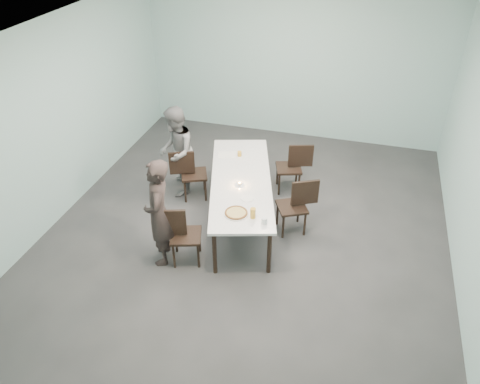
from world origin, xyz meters
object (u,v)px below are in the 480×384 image
(pizza, at_px, (236,213))
(side_plate, at_px, (247,198))
(table, at_px, (241,183))
(diner_far, at_px, (176,152))
(tealight, at_px, (240,184))
(chair_near_right, at_px, (297,203))
(water_tumbler, at_px, (264,221))
(chair_far_left, at_px, (189,171))
(chair_far_right, at_px, (294,164))
(diner_near, at_px, (159,213))
(beer_glass, at_px, (253,213))
(chair_near_left, at_px, (180,232))
(amber_tumbler, at_px, (239,154))

(pizza, xyz_separation_m, side_plate, (0.05, 0.39, -0.01))
(table, height_order, diner_far, diner_far)
(side_plate, height_order, tealight, tealight)
(chair_near_right, distance_m, water_tumbler, 1.03)
(chair_far_left, height_order, chair_far_right, same)
(chair_far_left, distance_m, diner_near, 1.63)
(table, height_order, tealight, tealight)
(beer_glass, bearing_deg, chair_far_left, 138.34)
(chair_near_left, relative_size, water_tumbler, 9.67)
(chair_far_right, height_order, tealight, chair_far_right)
(beer_glass, xyz_separation_m, water_tumbler, (0.18, -0.08, -0.03))
(chair_far_left, relative_size, beer_glass, 5.80)
(diner_near, xyz_separation_m, tealight, (0.84, 1.04, -0.03))
(chair_far_left, relative_size, chair_near_right, 1.00)
(side_plate, xyz_separation_m, amber_tumbler, (-0.45, 1.17, 0.04))
(side_plate, bearing_deg, diner_far, 147.21)
(chair_near_right, relative_size, water_tumbler, 9.67)
(diner_near, bearing_deg, chair_far_right, 128.15)
(side_plate, height_order, amber_tumbler, amber_tumbler)
(side_plate, relative_size, amber_tumbler, 2.25)
(table, xyz_separation_m, diner_far, (-1.27, 0.50, 0.09))
(diner_near, bearing_deg, chair_near_left, 79.80)
(table, height_order, water_tumbler, water_tumbler)
(chair_near_right, distance_m, diner_far, 2.23)
(chair_near_left, bearing_deg, diner_near, 171.93)
(chair_near_right, relative_size, diner_far, 0.56)
(tealight, bearing_deg, chair_far_right, 64.02)
(table, xyz_separation_m, chair_near_left, (-0.55, -1.15, -0.19))
(chair_near_left, relative_size, tealight, 15.54)
(water_tumbler, distance_m, tealight, 0.99)
(table, distance_m, tealight, 0.17)
(chair_near_left, relative_size, beer_glass, 5.80)
(table, relative_size, chair_near_right, 3.16)
(diner_far, distance_m, side_plate, 1.77)
(beer_glass, bearing_deg, tealight, 118.58)
(chair_far_left, distance_m, side_plate, 1.53)
(pizza, height_order, amber_tumbler, amber_tumbler)
(chair_far_right, height_order, diner_far, diner_far)
(diner_near, relative_size, water_tumbler, 17.80)
(water_tumbler, distance_m, amber_tumbler, 1.85)
(chair_far_right, relative_size, water_tumbler, 9.67)
(diner_far, distance_m, tealight, 1.44)
(diner_near, relative_size, tealight, 28.61)
(chair_near_left, height_order, tealight, chair_near_left)
(pizza, relative_size, tealight, 6.07)
(chair_far_left, relative_size, diner_far, 0.56)
(side_plate, xyz_separation_m, water_tumbler, (0.37, -0.49, 0.04))
(side_plate, distance_m, beer_glass, 0.46)
(beer_glass, relative_size, amber_tumbler, 1.88)
(side_plate, distance_m, tealight, 0.37)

